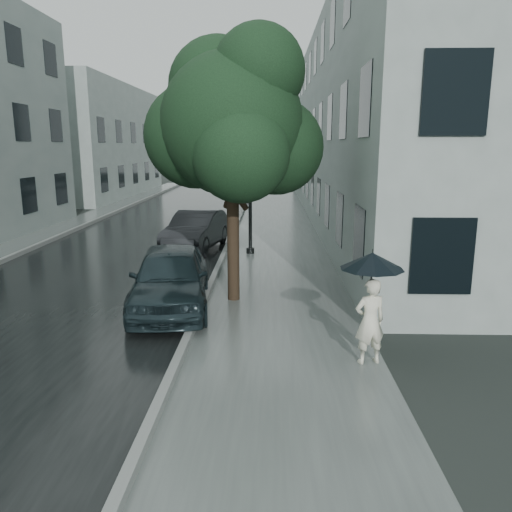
{
  "coord_description": "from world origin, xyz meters",
  "views": [
    {
      "loc": [
        0.01,
        -7.97,
        3.68
      ],
      "look_at": [
        -0.31,
        2.73,
        1.3
      ],
      "focal_mm": 35.0,
      "sensor_mm": 36.0,
      "label": 1
    }
  ],
  "objects_px": {
    "pedestrian": "(370,321)",
    "car_near": "(171,277)",
    "lamp_post": "(245,172)",
    "street_tree": "(232,122)",
    "car_far": "(196,230)"
  },
  "relations": [
    {
      "from": "lamp_post",
      "to": "pedestrian",
      "type": "bearing_deg",
      "value": -74.51
    },
    {
      "from": "pedestrian",
      "to": "car_far",
      "type": "bearing_deg",
      "value": -81.15
    },
    {
      "from": "car_near",
      "to": "car_far",
      "type": "height_order",
      "value": "car_near"
    },
    {
      "from": "lamp_post",
      "to": "car_near",
      "type": "relative_size",
      "value": 1.16
    },
    {
      "from": "car_near",
      "to": "car_far",
      "type": "bearing_deg",
      "value": 86.38
    },
    {
      "from": "pedestrian",
      "to": "lamp_post",
      "type": "bearing_deg",
      "value": -89.62
    },
    {
      "from": "street_tree",
      "to": "car_far",
      "type": "relative_size",
      "value": 1.51
    },
    {
      "from": "pedestrian",
      "to": "car_far",
      "type": "height_order",
      "value": "pedestrian"
    },
    {
      "from": "street_tree",
      "to": "lamp_post",
      "type": "bearing_deg",
      "value": 89.65
    },
    {
      "from": "pedestrian",
      "to": "street_tree",
      "type": "distance_m",
      "value": 5.68
    },
    {
      "from": "lamp_post",
      "to": "car_far",
      "type": "distance_m",
      "value": 2.86
    },
    {
      "from": "pedestrian",
      "to": "car_near",
      "type": "relative_size",
      "value": 0.36
    },
    {
      "from": "lamp_post",
      "to": "car_near",
      "type": "bearing_deg",
      "value": -103.93
    },
    {
      "from": "street_tree",
      "to": "car_far",
      "type": "height_order",
      "value": "street_tree"
    },
    {
      "from": "lamp_post",
      "to": "car_far",
      "type": "xyz_separation_m",
      "value": [
        -1.81,
        0.69,
        -2.11
      ]
    }
  ]
}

